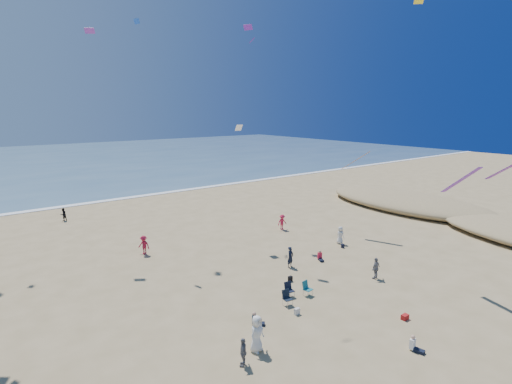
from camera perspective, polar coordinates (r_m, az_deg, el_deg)
ocean at (r=105.53m, az=-31.33°, el=3.41°), size 220.00×100.00×0.06m
surf_line at (r=56.70m, az=-25.28°, el=-1.82°), size 220.00×1.20×0.08m
standing_flyers at (r=28.55m, az=-1.08°, el=-11.84°), size 30.15×46.49×1.95m
seated_group at (r=25.23m, az=0.57°, el=-16.23°), size 24.22×31.28×0.84m
chair_cluster at (r=27.05m, az=5.63°, el=-14.06°), size 2.69×1.49×1.00m
white_tote at (r=25.45m, az=5.87°, el=-16.60°), size 0.35×0.20×0.40m
black_backpack at (r=29.72m, az=4.92°, el=-12.25°), size 0.30×0.22×0.38m
cooler at (r=26.37m, az=20.51°, el=-16.38°), size 0.45×0.30×0.30m
navy_bag at (r=37.08m, az=12.29°, el=-7.54°), size 0.28×0.18×0.34m
kites_aloft at (r=30.07m, az=5.25°, el=16.44°), size 45.01×37.13×28.94m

